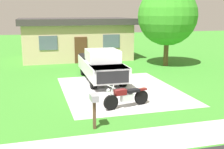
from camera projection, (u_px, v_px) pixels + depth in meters
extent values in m
plane|color=#3A872B|center=(120.00, 90.00, 15.24)|extent=(80.00, 80.00, 0.00)
cube|color=#AEAEAE|center=(120.00, 90.00, 15.24)|extent=(5.96, 7.37, 0.01)
cube|color=#B7B7B2|center=(173.00, 136.00, 9.59)|extent=(36.00, 1.80, 0.01)
cylinder|color=black|center=(111.00, 103.00, 12.09)|extent=(0.67, 0.27, 0.66)
cylinder|color=black|center=(141.00, 97.00, 12.82)|extent=(0.67, 0.27, 0.66)
cube|color=silver|center=(127.00, 98.00, 12.45)|extent=(0.61, 0.39, 0.32)
cube|color=maroon|center=(120.00, 92.00, 12.22)|extent=(0.57, 0.38, 0.24)
cube|color=black|center=(133.00, 91.00, 12.53)|extent=(0.65, 0.41, 0.12)
cube|color=maroon|center=(141.00, 89.00, 12.74)|extent=(0.51, 0.31, 0.08)
cylinder|color=silver|center=(111.00, 94.00, 12.01)|extent=(0.34, 0.14, 0.77)
cylinder|color=silver|center=(111.00, 87.00, 11.94)|extent=(0.20, 0.69, 0.04)
sphere|color=silver|center=(108.00, 90.00, 11.91)|extent=(0.16, 0.16, 0.16)
cylinder|color=black|center=(123.00, 79.00, 15.86)|extent=(0.32, 0.85, 0.84)
cylinder|color=black|center=(93.00, 81.00, 15.46)|extent=(0.32, 0.85, 0.84)
cylinder|color=black|center=(108.00, 67.00, 19.17)|extent=(0.32, 0.85, 0.84)
cylinder|color=black|center=(83.00, 69.00, 18.77)|extent=(0.32, 0.85, 0.84)
cube|color=silver|center=(101.00, 67.00, 17.28)|extent=(2.10, 5.64, 0.80)
cube|color=silver|center=(108.00, 68.00, 15.46)|extent=(1.93, 1.93, 0.20)
cube|color=silver|center=(102.00, 56.00, 16.74)|extent=(1.83, 1.93, 0.70)
cube|color=#3F4C56|center=(106.00, 60.00, 16.00)|extent=(1.70, 0.19, 0.60)
cube|color=black|center=(96.00, 59.00, 18.69)|extent=(1.94, 2.43, 0.50)
cube|color=black|center=(113.00, 77.00, 14.65)|extent=(1.70, 0.13, 0.64)
cube|color=#4C3823|center=(94.00, 114.00, 10.10)|extent=(0.10, 0.10, 1.10)
cube|color=gray|center=(94.00, 98.00, 9.97)|extent=(0.26, 0.48, 0.22)
cylinder|color=brown|center=(166.00, 51.00, 21.88)|extent=(0.36, 0.36, 2.22)
sphere|color=#369224|center=(167.00, 16.00, 21.30)|extent=(4.42, 4.42, 4.42)
cube|color=tan|center=(76.00, 41.00, 25.21)|extent=(9.00, 5.00, 3.00)
cube|color=#383333|center=(76.00, 21.00, 24.83)|extent=(9.60, 5.60, 0.50)
cube|color=#4C2D19|center=(81.00, 50.00, 22.92)|extent=(1.00, 0.08, 2.10)
cube|color=#4C5966|center=(48.00, 43.00, 22.13)|extent=(1.40, 0.06, 1.10)
cube|color=#4C5966|center=(111.00, 41.00, 23.44)|extent=(1.40, 0.06, 1.10)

